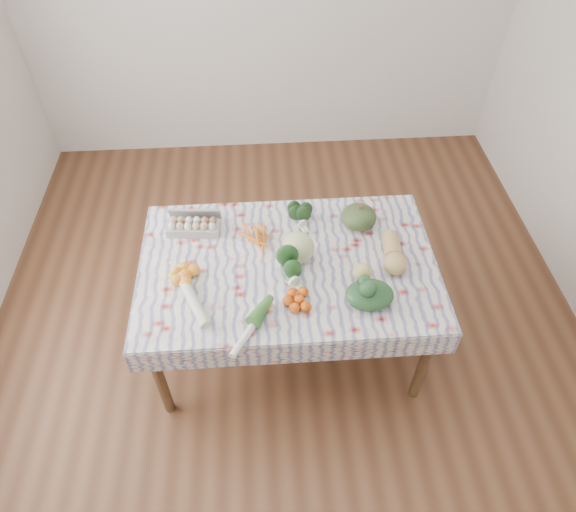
% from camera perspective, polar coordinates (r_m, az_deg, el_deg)
% --- Properties ---
extents(ground, '(4.50, 4.50, 0.00)m').
position_cam_1_polar(ground, '(3.46, 0.00, -9.26)').
color(ground, '#52301C').
rests_on(ground, ground).
extents(dining_table, '(1.60, 1.00, 0.75)m').
position_cam_1_polar(dining_table, '(2.92, 0.00, -1.89)').
color(dining_table, brown).
rests_on(dining_table, ground).
extents(tablecloth, '(1.66, 1.06, 0.01)m').
position_cam_1_polar(tablecloth, '(2.86, 0.00, -0.87)').
color(tablecloth, silver).
rests_on(tablecloth, dining_table).
extents(egg_carton, '(0.31, 0.14, 0.08)m').
position_cam_1_polar(egg_carton, '(3.05, -10.49, 3.18)').
color(egg_carton, '#9E9E99').
rests_on(egg_carton, tablecloth).
extents(carrot_bunch, '(0.26, 0.25, 0.04)m').
position_cam_1_polar(carrot_bunch, '(2.96, -3.72, 1.72)').
color(carrot_bunch, orange).
rests_on(carrot_bunch, tablecloth).
extents(kale_bunch, '(0.18, 0.17, 0.13)m').
position_cam_1_polar(kale_bunch, '(3.04, 1.34, 4.53)').
color(kale_bunch, '#173414').
rests_on(kale_bunch, tablecloth).
extents(kabocha_squash, '(0.22, 0.22, 0.14)m').
position_cam_1_polar(kabocha_squash, '(3.05, 7.87, 4.33)').
color(kabocha_squash, '#3B5128').
rests_on(kabocha_squash, tablecloth).
extents(cabbage, '(0.23, 0.23, 0.18)m').
position_cam_1_polar(cabbage, '(2.82, 1.11, 0.93)').
color(cabbage, '#BECF8A').
rests_on(cabbage, tablecloth).
extents(butternut_squash, '(0.15, 0.29, 0.13)m').
position_cam_1_polar(butternut_squash, '(2.89, 11.66, 0.40)').
color(butternut_squash, tan).
rests_on(butternut_squash, tablecloth).
extents(orange_cluster, '(0.27, 0.27, 0.07)m').
position_cam_1_polar(orange_cluster, '(2.81, -11.33, -2.07)').
color(orange_cluster, orange).
rests_on(orange_cluster, tablecloth).
extents(broccoli, '(0.22, 0.22, 0.12)m').
position_cam_1_polar(broccoli, '(2.73, -0.01, -1.92)').
color(broccoli, '#1E4C1C').
rests_on(broccoli, tablecloth).
extents(mandarin_cluster, '(0.20, 0.20, 0.06)m').
position_cam_1_polar(mandarin_cluster, '(2.66, 1.23, -4.82)').
color(mandarin_cluster, '#D14E0E').
rests_on(mandarin_cluster, tablecloth).
extents(grapefruit, '(0.12, 0.12, 0.10)m').
position_cam_1_polar(grapefruit, '(2.78, 8.23, -1.81)').
color(grapefruit, '#CEC364').
rests_on(grapefruit, tablecloth).
extents(spinach_bag, '(0.30, 0.26, 0.11)m').
position_cam_1_polar(spinach_bag, '(2.68, 9.06, -4.28)').
color(spinach_bag, '#18371C').
rests_on(spinach_bag, tablecloth).
extents(daikon, '(0.21, 0.38, 0.06)m').
position_cam_1_polar(daikon, '(2.70, -10.54, -4.77)').
color(daikon, beige).
rests_on(daikon, tablecloth).
extents(leek, '(0.23, 0.34, 0.04)m').
position_cam_1_polar(leek, '(2.57, -4.05, -7.90)').
color(leek, white).
rests_on(leek, tablecloth).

